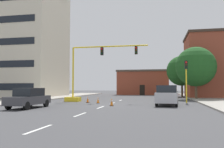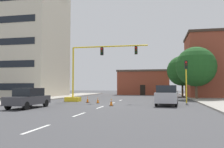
{
  "view_description": "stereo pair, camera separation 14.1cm",
  "coord_description": "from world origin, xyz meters",
  "views": [
    {
      "loc": [
        5.25,
        -23.68,
        1.89
      ],
      "look_at": [
        -0.82,
        6.19,
        3.47
      ],
      "focal_mm": 38.0,
      "sensor_mm": 36.0,
      "label": 1
    },
    {
      "loc": [
        5.39,
        -23.65,
        1.89
      ],
      "look_at": [
        -0.82,
        6.19,
        3.47
      ],
      "focal_mm": 38.0,
      "sensor_mm": 36.0,
      "label": 2
    }
  ],
  "objects": [
    {
      "name": "traffic_cone_roadside_c",
      "position": [
        -1.59,
        2.09,
        0.35
      ],
      "size": [
        0.36,
        0.36,
        0.71
      ],
      "color": "black",
      "rests_on": "ground_plane"
    },
    {
      "name": "lane_stripe_seg_0",
      "position": [
        0.0,
        -14.0,
        0.0
      ],
      "size": [
        0.16,
        2.4,
        0.01
      ],
      "primitive_type": "cube",
      "color": "silver",
      "rests_on": "ground_plane"
    },
    {
      "name": "lane_stripe_seg_2",
      "position": [
        0.0,
        -3.0,
        0.0
      ],
      "size": [
        0.16,
        2.4,
        0.01
      ],
      "primitive_type": "cube",
      "color": "silver",
      "rests_on": "ground_plane"
    },
    {
      "name": "sidewalk_left",
      "position": [
        -12.49,
        8.0,
        0.07
      ],
      "size": [
        6.0,
        56.0,
        0.14
      ],
      "primitive_type": "cube",
      "color": "#9E998E",
      "rests_on": "ground_plane"
    },
    {
      "name": "ground_plane",
      "position": [
        0.0,
        0.0,
        0.0
      ],
      "size": [
        160.0,
        160.0,
        0.0
      ],
      "primitive_type": "plane",
      "color": "#424244"
    },
    {
      "name": "traffic_cone_roadside_b",
      "position": [
        0.65,
        -1.24,
        0.37
      ],
      "size": [
        0.36,
        0.36,
        0.75
      ],
      "color": "black",
      "rests_on": "ground_plane"
    },
    {
      "name": "pickup_truck_silver",
      "position": [
        5.94,
        0.65,
        0.97
      ],
      "size": [
        2.42,
        5.54,
        1.99
      ],
      "color": "#BCBCC1",
      "rests_on": "ground_plane"
    },
    {
      "name": "tree_right_mid",
      "position": [
        10.29,
        12.0,
        4.71
      ],
      "size": [
        5.71,
        5.71,
        7.57
      ],
      "color": "brown",
      "rests_on": "ground_plane"
    },
    {
      "name": "tree_right_far",
      "position": [
        9.21,
        21.74,
        4.75
      ],
      "size": [
        5.56,
        5.56,
        7.53
      ],
      "color": "brown",
      "rests_on": "ground_plane"
    },
    {
      "name": "sidewalk_right",
      "position": [
        12.49,
        8.0,
        0.07
      ],
      "size": [
        6.0,
        56.0,
        0.14
      ],
      "primitive_type": "cube",
      "color": "#9E998E",
      "rests_on": "ground_plane"
    },
    {
      "name": "sedan_dark_gray_near_left",
      "position": [
        -5.93,
        -4.93,
        0.89
      ],
      "size": [
        2.02,
        4.57,
        1.74
      ],
      "color": "#3D3D42",
      "rests_on": "ground_plane"
    },
    {
      "name": "building_tall_left",
      "position": [
        -19.38,
        15.96,
        11.08
      ],
      "size": [
        13.42,
        12.3,
        22.14
      ],
      "color": "beige",
      "rests_on": "ground_plane"
    },
    {
      "name": "lane_stripe_seg_4",
      "position": [
        0.0,
        8.0,
        0.0
      ],
      "size": [
        0.16,
        2.4,
        0.01
      ],
      "primitive_type": "cube",
      "color": "silver",
      "rests_on": "ground_plane"
    },
    {
      "name": "traffic_cone_roadside_a",
      "position": [
        -2.93,
        2.55,
        0.39
      ],
      "size": [
        0.36,
        0.36,
        0.79
      ],
      "color": "black",
      "rests_on": "ground_plane"
    },
    {
      "name": "traffic_light_pole_right",
      "position": [
        8.17,
        4.3,
        3.53
      ],
      "size": [
        0.32,
        0.47,
        4.8
      ],
      "color": "yellow",
      "rests_on": "ground_plane"
    },
    {
      "name": "lane_stripe_seg_1",
      "position": [
        0.0,
        -8.5,
        0.0
      ],
      "size": [
        0.16,
        2.4,
        0.01
      ],
      "primitive_type": "cube",
      "color": "silver",
      "rests_on": "ground_plane"
    },
    {
      "name": "lane_stripe_seg_3",
      "position": [
        0.0,
        2.5,
        0.0
      ],
      "size": [
        0.16,
        2.4,
        0.01
      ],
      "primitive_type": "cube",
      "color": "silver",
      "rests_on": "ground_plane"
    },
    {
      "name": "building_brick_center",
      "position": [
        1.47,
        31.83,
        2.76
      ],
      "size": [
        11.52,
        8.94,
        5.51
      ],
      "color": "brown",
      "rests_on": "ground_plane"
    },
    {
      "name": "traffic_signal_gantry",
      "position": [
        -4.05,
        4.33,
        2.31
      ],
      "size": [
        10.21,
        1.2,
        6.83
      ],
      "color": "yellow",
      "rests_on": "ground_plane"
    }
  ]
}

